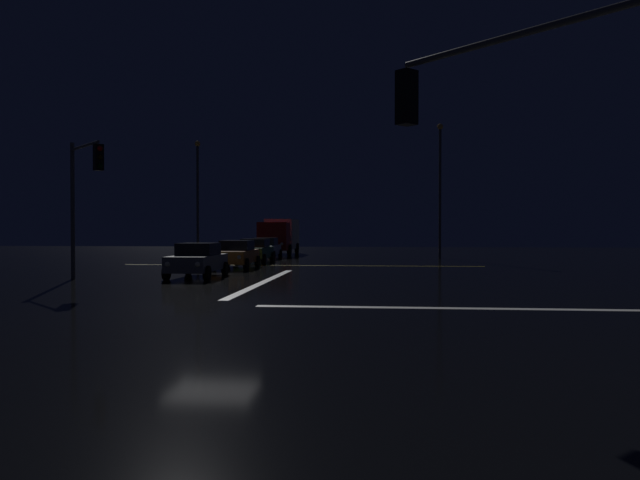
{
  "coord_description": "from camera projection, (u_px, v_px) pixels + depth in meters",
  "views": [
    {
      "loc": [
        4.78,
        -17.44,
        2.19
      ],
      "look_at": [
        1.98,
        11.84,
        1.69
      ],
      "focal_mm": 34.81,
      "sensor_mm": 36.0,
      "label": 1
    }
  ],
  "objects": [
    {
      "name": "crosswalk_bar_east",
      "position": [
        509.0,
        309.0,
        17.06
      ],
      "size": [
        14.11,
        0.4,
        0.01
      ],
      "color": "white",
      "rests_on": "ground"
    },
    {
      "name": "traffic_signal_nw",
      "position": [
        83.0,
        184.0,
        26.13
      ],
      "size": [
        2.57,
        2.57,
        6.0
      ],
      "color": "#4C4C51",
      "rests_on": "ground"
    },
    {
      "name": "centre_line_ns",
      "position": [
        300.0,
        265.0,
        37.59
      ],
      "size": [
        22.0,
        0.15,
        0.01
      ],
      "color": "yellow",
      "rests_on": "ground"
    },
    {
      "name": "ground",
      "position": [
        213.0,
        307.0,
        17.85
      ],
      "size": [
        120.0,
        120.0,
        0.1
      ],
      "primitive_type": "cube",
      "color": "black"
    },
    {
      "name": "stop_line_north",
      "position": [
        265.0,
        281.0,
        26.05
      ],
      "size": [
        0.35,
        14.11,
        0.01
      ],
      "color": "white",
      "rests_on": "ground"
    },
    {
      "name": "sedan_gray",
      "position": [
        197.0,
        260.0,
        28.23
      ],
      "size": [
        2.02,
        4.33,
        1.57
      ],
      "color": "slate",
      "rests_on": "ground"
    },
    {
      "name": "sedan_orange",
      "position": [
        236.0,
        254.0,
        34.87
      ],
      "size": [
        2.02,
        4.33,
        1.57
      ],
      "color": "#C66014",
      "rests_on": "ground"
    },
    {
      "name": "streetlamp_right_far",
      "position": [
        440.0,
        182.0,
        46.56
      ],
      "size": [
        0.44,
        0.44,
        10.13
      ],
      "color": "#424247",
      "rests_on": "ground"
    },
    {
      "name": "streetlamp_left_far",
      "position": [
        198.0,
        190.0,
        48.34
      ],
      "size": [
        0.44,
        0.44,
        9.09
      ],
      "color": "#424247",
      "rests_on": "ground"
    },
    {
      "name": "box_truck",
      "position": [
        280.0,
        235.0,
        53.78
      ],
      "size": [
        2.68,
        8.28,
        3.08
      ],
      "color": "red",
      "rests_on": "ground"
    },
    {
      "name": "sedan_white",
      "position": [
        265.0,
        248.0,
        46.35
      ],
      "size": [
        2.02,
        4.33,
        1.57
      ],
      "color": "silver",
      "rests_on": "ground"
    },
    {
      "name": "traffic_signal_se",
      "position": [
        526.0,
        120.0,
        10.0
      ],
      "size": [
        3.65,
        3.65,
        5.67
      ],
      "color": "#4C4C51",
      "rests_on": "ground"
    },
    {
      "name": "sedan_green",
      "position": [
        255.0,
        251.0,
        40.74
      ],
      "size": [
        2.02,
        4.33,
        1.57
      ],
      "color": "#14512D",
      "rests_on": "ground"
    }
  ]
}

